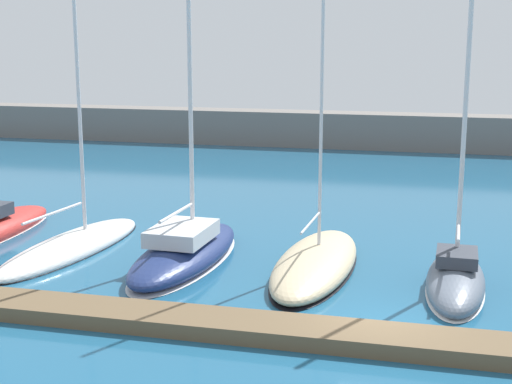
{
  "coord_description": "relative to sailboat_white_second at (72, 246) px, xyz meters",
  "views": [
    {
      "loc": [
        1.38,
        -20.73,
        8.45
      ],
      "look_at": [
        -4.49,
        3.29,
        3.21
      ],
      "focal_mm": 51.83,
      "sensor_mm": 36.0,
      "label": 1
    }
  ],
  "objects": [
    {
      "name": "sailboat_navy_third",
      "position": [
        4.95,
        -0.46,
        0.31
      ],
      "size": [
        3.16,
        8.69,
        16.17
      ],
      "rotation": [
        0.0,
        0.0,
        1.52
      ],
      "color": "navy",
      "rests_on": "ground_plane"
    },
    {
      "name": "sailboat_slate_fifth",
      "position": [
        14.89,
        -1.18,
        0.18
      ],
      "size": [
        2.15,
        6.48,
        11.36
      ],
      "rotation": [
        0.0,
        0.0,
        1.54
      ],
      "color": "slate",
      "rests_on": "ground_plane"
    },
    {
      "name": "dock_pier",
      "position": [
        12.59,
        -6.62,
        0.04
      ],
      "size": [
        41.01,
        1.72,
        0.46
      ],
      "primitive_type": "cube",
      "color": "brown",
      "rests_on": "ground_plane"
    },
    {
      "name": "sailboat_white_second",
      "position": [
        0.0,
        0.0,
        0.0
      ],
      "size": [
        3.51,
        9.5,
        14.73
      ],
      "rotation": [
        0.0,
        0.0,
        1.45
      ],
      "color": "white",
      "rests_on": "ground_plane"
    },
    {
      "name": "breakwater_seawall",
      "position": [
        12.59,
        30.76,
        1.15
      ],
      "size": [
        108.0,
        2.76,
        2.68
      ],
      "primitive_type": "cube",
      "color": "slate",
      "rests_on": "ground_plane"
    },
    {
      "name": "ground_plane",
      "position": [
        12.59,
        -5.27,
        -0.19
      ],
      "size": [
        120.0,
        120.0,
        0.0
      ],
      "primitive_type": "plane",
      "color": "#1E567A"
    },
    {
      "name": "sailboat_sand_fourth",
      "position": [
        9.93,
        -0.21,
        0.08
      ],
      "size": [
        3.08,
        8.92,
        13.41
      ],
      "rotation": [
        0.0,
        0.0,
        1.53
      ],
      "color": "beige",
      "rests_on": "ground_plane"
    }
  ]
}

